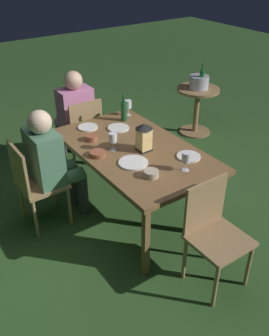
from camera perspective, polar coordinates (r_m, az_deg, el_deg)
ground_plane at (r=3.87m, az=-0.00°, el=-6.44°), size 16.00×16.00×0.00m
dining_table at (r=3.50m, az=-0.00°, el=2.28°), size 1.62×0.95×0.73m
chair_side_right_b at (r=3.55m, az=-15.01°, el=-1.99°), size 0.42×0.40×0.87m
person_in_green at (r=3.53m, az=-12.42°, el=1.04°), size 0.38×0.47×1.15m
chair_head_far at (r=4.40m, az=-7.91°, el=5.65°), size 0.40×0.42×0.87m
person_in_pink at (r=4.50m, az=-9.24°, el=8.26°), size 0.48×0.38×1.15m
chair_head_near at (r=2.96m, az=11.91°, el=-9.24°), size 0.40×0.42×0.87m
lantern_centerpiece at (r=3.37m, az=1.45°, el=4.96°), size 0.15×0.15×0.27m
green_bottle_on_table at (r=3.98m, az=-1.61°, el=8.68°), size 0.07×0.07×0.29m
wine_glass_a at (r=3.39m, az=-3.30°, el=4.51°), size 0.08×0.08×0.17m
wine_glass_b at (r=3.10m, az=7.86°, el=1.49°), size 0.08×0.08×0.17m
wine_glass_c at (r=4.11m, az=-0.99°, el=9.55°), size 0.08×0.08×0.17m
plate_a at (r=3.23m, az=-0.20°, el=0.82°), size 0.26×0.26×0.01m
plate_b at (r=3.84m, az=-2.47°, el=6.10°), size 0.22×0.22×0.01m
plate_c at (r=3.88m, az=-7.10°, el=6.17°), size 0.20×0.20×0.01m
plate_d at (r=3.35m, az=8.22°, el=1.75°), size 0.21×0.21×0.01m
bowl_olives at (r=3.62m, az=-6.55°, el=4.60°), size 0.11×0.11×0.05m
bowl_bread at (r=3.04m, az=2.56°, el=-0.83°), size 0.12×0.12×0.06m
bowl_salad at (r=3.35m, az=-5.62°, el=2.20°), size 0.14×0.14×0.04m
side_table at (r=5.32m, az=9.47°, el=9.67°), size 0.58×0.58×0.65m
ice_bucket at (r=5.22m, az=9.79°, el=12.85°), size 0.26×0.26×0.34m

